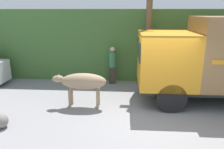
{
  "coord_description": "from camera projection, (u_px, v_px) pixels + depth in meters",
  "views": [
    {
      "loc": [
        -0.94,
        -6.61,
        3.27
      ],
      "look_at": [
        -1.45,
        0.9,
        1.09
      ],
      "focal_mm": 35.0,
      "sensor_mm": 36.0,
      "label": 1
    }
  ],
  "objects": [
    {
      "name": "ground_plane",
      "position": [
        154.0,
        115.0,
        7.18
      ],
      "size": [
        60.0,
        60.0,
        0.0
      ],
      "primitive_type": "plane",
      "color": "gray"
    },
    {
      "name": "hillside_embankment",
      "position": [
        143.0,
        40.0,
        12.64
      ],
      "size": [
        32.0,
        5.16,
        3.38
      ],
      "color": "#426B33",
      "rests_on": "ground_plane"
    },
    {
      "name": "brown_cow",
      "position": [
        83.0,
        82.0,
        7.59
      ],
      "size": [
        1.91,
        0.57,
        1.22
      ],
      "rotation": [
        0.0,
        0.0,
        0.02
      ],
      "color": "#9E7F60",
      "rests_on": "ground_plane"
    },
    {
      "name": "pedestrian_on_hill",
      "position": [
        112.0,
        64.0,
        10.05
      ],
      "size": [
        0.41,
        0.41,
        1.74
      ],
      "rotation": [
        0.0,
        0.0,
        3.41
      ],
      "color": "#38332D",
      "rests_on": "ground_plane"
    },
    {
      "name": "utility_pole",
      "position": [
        149.0,
        8.0,
        9.34
      ],
      "size": [
        0.9,
        0.26,
        6.64
      ],
      "color": "brown",
      "rests_on": "ground_plane"
    },
    {
      "name": "roadside_rock",
      "position": [
        1.0,
        121.0,
        6.33
      ],
      "size": [
        0.43,
        0.43,
        0.43
      ],
      "color": "gray",
      "rests_on": "ground_plane"
    }
  ]
}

